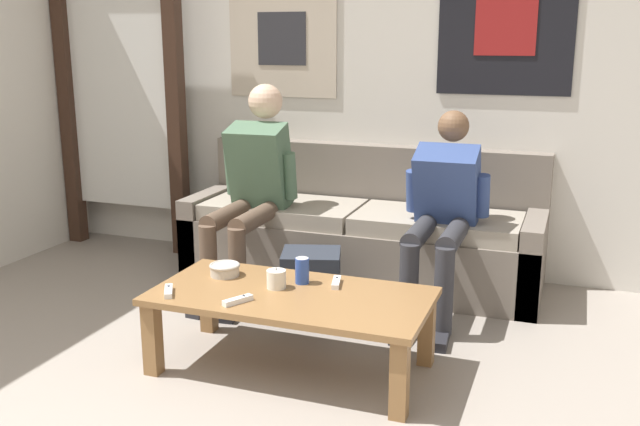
{
  "coord_description": "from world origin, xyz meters",
  "views": [
    {
      "loc": [
        1.29,
        -1.5,
        1.5
      ],
      "look_at": [
        0.09,
        1.78,
        0.63
      ],
      "focal_mm": 40.0,
      "sensor_mm": 36.0,
      "label": 1
    }
  ],
  "objects_px": {
    "person_seated_teen": "(442,208)",
    "game_controller_far_center": "(169,291)",
    "drink_can_blue": "(302,271)",
    "game_controller_near_left": "(336,282)",
    "coffee_table": "(291,305)",
    "backpack": "(311,286)",
    "game_controller_near_right": "(238,300)",
    "pillar_candle": "(276,279)",
    "person_seated_adult": "(252,182)",
    "ceramic_bowl": "(225,269)",
    "couch": "(362,236)"
  },
  "relations": [
    {
      "from": "person_seated_teen",
      "to": "backpack",
      "type": "relative_size",
      "value": 2.89
    },
    {
      "from": "couch",
      "to": "ceramic_bowl",
      "type": "xyz_separation_m",
      "value": [
        -0.33,
        -1.2,
        0.12
      ]
    },
    {
      "from": "person_seated_adult",
      "to": "pillar_candle",
      "type": "distance_m",
      "value": 1.09
    },
    {
      "from": "couch",
      "to": "backpack",
      "type": "relative_size",
      "value": 5.78
    },
    {
      "from": "couch",
      "to": "game_controller_near_left",
      "type": "height_order",
      "value": "couch"
    },
    {
      "from": "coffee_table",
      "to": "pillar_candle",
      "type": "distance_m",
      "value": 0.14
    },
    {
      "from": "drink_can_blue",
      "to": "game_controller_near_right",
      "type": "relative_size",
      "value": 0.87
    },
    {
      "from": "coffee_table",
      "to": "person_seated_adult",
      "type": "distance_m",
      "value": 1.2
    },
    {
      "from": "ceramic_bowl",
      "to": "game_controller_near_left",
      "type": "xyz_separation_m",
      "value": [
        0.55,
        0.06,
        -0.02
      ]
    },
    {
      "from": "pillar_candle",
      "to": "game_controller_near_right",
      "type": "height_order",
      "value": "pillar_candle"
    },
    {
      "from": "ceramic_bowl",
      "to": "person_seated_teen",
      "type": "bearing_deg",
      "value": 42.85
    },
    {
      "from": "backpack",
      "to": "game_controller_far_center",
      "type": "xyz_separation_m",
      "value": [
        -0.38,
        -0.81,
        0.21
      ]
    },
    {
      "from": "couch",
      "to": "person_seated_adult",
      "type": "relative_size",
      "value": 1.8
    },
    {
      "from": "person_seated_teen",
      "to": "pillar_candle",
      "type": "relative_size",
      "value": 11.26
    },
    {
      "from": "coffee_table",
      "to": "pillar_candle",
      "type": "height_order",
      "value": "pillar_candle"
    },
    {
      "from": "backpack",
      "to": "game_controller_near_left",
      "type": "bearing_deg",
      "value": -56.22
    },
    {
      "from": "coffee_table",
      "to": "backpack",
      "type": "bearing_deg",
      "value": 102.64
    },
    {
      "from": "game_controller_near_left",
      "to": "person_seated_teen",
      "type": "bearing_deg",
      "value": 66.06
    },
    {
      "from": "game_controller_far_center",
      "to": "backpack",
      "type": "bearing_deg",
      "value": 65.06
    },
    {
      "from": "pillar_candle",
      "to": "backpack",
      "type": "bearing_deg",
      "value": 94.81
    },
    {
      "from": "person_seated_teen",
      "to": "game_controller_far_center",
      "type": "height_order",
      "value": "person_seated_teen"
    },
    {
      "from": "ceramic_bowl",
      "to": "person_seated_adult",
      "type": "bearing_deg",
      "value": 106.2
    },
    {
      "from": "drink_can_blue",
      "to": "game_controller_near_left",
      "type": "xyz_separation_m",
      "value": [
        0.16,
        0.03,
        -0.05
      ]
    },
    {
      "from": "person_seated_adult",
      "to": "game_controller_far_center",
      "type": "relative_size",
      "value": 8.65
    },
    {
      "from": "drink_can_blue",
      "to": "ceramic_bowl",
      "type": "bearing_deg",
      "value": -176.02
    },
    {
      "from": "person_seated_teen",
      "to": "game_controller_near_left",
      "type": "relative_size",
      "value": 7.44
    },
    {
      "from": "ceramic_bowl",
      "to": "game_controller_far_center",
      "type": "height_order",
      "value": "ceramic_bowl"
    },
    {
      "from": "person_seated_teen",
      "to": "couch",
      "type": "bearing_deg",
      "value": 146.62
    },
    {
      "from": "game_controller_near_right",
      "to": "coffee_table",
      "type": "bearing_deg",
      "value": 48.39
    },
    {
      "from": "ceramic_bowl",
      "to": "game_controller_near_left",
      "type": "distance_m",
      "value": 0.56
    },
    {
      "from": "drink_can_blue",
      "to": "game_controller_near_right",
      "type": "xyz_separation_m",
      "value": [
        -0.17,
        -0.34,
        -0.05
      ]
    },
    {
      "from": "ceramic_bowl",
      "to": "game_controller_far_center",
      "type": "xyz_separation_m",
      "value": [
        -0.12,
        -0.31,
        -0.02
      ]
    },
    {
      "from": "couch",
      "to": "person_seated_adult",
      "type": "height_order",
      "value": "person_seated_adult"
    },
    {
      "from": "backpack",
      "to": "person_seated_adult",
      "type": "bearing_deg",
      "value": 146.02
    },
    {
      "from": "person_seated_teen",
      "to": "backpack",
      "type": "xyz_separation_m",
      "value": [
        -0.64,
        -0.33,
        -0.42
      ]
    },
    {
      "from": "pillar_candle",
      "to": "game_controller_far_center",
      "type": "height_order",
      "value": "pillar_candle"
    },
    {
      "from": "person_seated_teen",
      "to": "ceramic_bowl",
      "type": "bearing_deg",
      "value": -137.15
    },
    {
      "from": "coffee_table",
      "to": "game_controller_far_center",
      "type": "distance_m",
      "value": 0.56
    },
    {
      "from": "coffee_table",
      "to": "backpack",
      "type": "xyz_separation_m",
      "value": [
        -0.14,
        0.62,
        -0.14
      ]
    },
    {
      "from": "backpack",
      "to": "pillar_candle",
      "type": "distance_m",
      "value": 0.62
    },
    {
      "from": "backpack",
      "to": "person_seated_teen",
      "type": "bearing_deg",
      "value": 27.48
    },
    {
      "from": "game_controller_near_right",
      "to": "couch",
      "type": "bearing_deg",
      "value": 85.95
    },
    {
      "from": "coffee_table",
      "to": "backpack",
      "type": "distance_m",
      "value": 0.65
    },
    {
      "from": "drink_can_blue",
      "to": "game_controller_far_center",
      "type": "xyz_separation_m",
      "value": [
        -0.51,
        -0.34,
        -0.05
      ]
    },
    {
      "from": "ceramic_bowl",
      "to": "game_controller_near_left",
      "type": "height_order",
      "value": "ceramic_bowl"
    },
    {
      "from": "coffee_table",
      "to": "person_seated_adult",
      "type": "height_order",
      "value": "person_seated_adult"
    },
    {
      "from": "pillar_candle",
      "to": "game_controller_far_center",
      "type": "xyz_separation_m",
      "value": [
        -0.43,
        -0.24,
        -0.03
      ]
    },
    {
      "from": "drink_can_blue",
      "to": "game_controller_far_center",
      "type": "distance_m",
      "value": 0.62
    },
    {
      "from": "couch",
      "to": "ceramic_bowl",
      "type": "height_order",
      "value": "couch"
    },
    {
      "from": "drink_can_blue",
      "to": "game_controller_near_right",
      "type": "distance_m",
      "value": 0.38
    }
  ]
}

